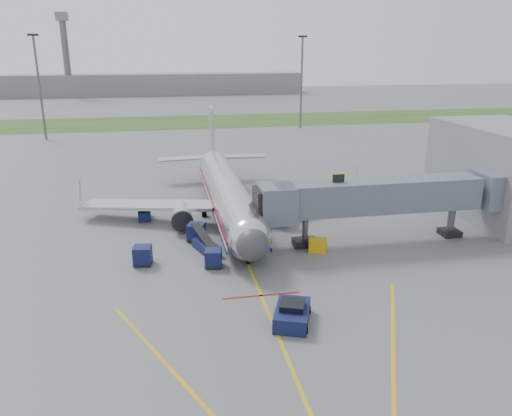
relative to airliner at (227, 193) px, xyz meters
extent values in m
plane|color=#565659|center=(0.00, -15.25, -2.65)|extent=(400.00, 400.00, 0.00)
cube|color=#2D4C1E|center=(0.00, 74.75, -2.64)|extent=(300.00, 25.00, 0.01)
cube|color=gold|center=(0.00, -17.25, -2.64)|extent=(0.25, 50.00, 0.01)
cube|color=maroon|center=(0.00, -19.25, -2.64)|extent=(6.00, 0.25, 0.01)
cube|color=gold|center=(-6.00, -29.25, -2.64)|extent=(9.52, 20.04, 0.01)
cube|color=gold|center=(6.00, -29.25, -2.64)|extent=(9.52, 20.04, 0.01)
cylinder|color=silver|center=(0.00, -0.25, 0.05)|extent=(3.80, 28.00, 3.80)
sphere|color=silver|center=(0.00, -14.25, 0.05)|extent=(3.80, 3.80, 3.80)
sphere|color=#38383D|center=(0.00, -15.55, 0.05)|extent=(2.74, 2.74, 2.74)
cube|color=black|center=(0.00, -14.65, 0.60)|extent=(2.20, 1.20, 0.55)
cone|color=silver|center=(0.00, 16.25, 0.05)|extent=(3.80, 5.00, 3.80)
cube|color=#B7BAC1|center=(0.00, 15.75, 4.05)|extent=(0.35, 4.20, 7.00)
cube|color=#B7BAC1|center=(-8.50, -0.25, -0.85)|extent=(15.10, 8.59, 1.13)
cube|color=#B7BAC1|center=(8.50, -0.25, -0.85)|extent=(15.10, 8.59, 1.13)
cylinder|color=silver|center=(-5.20, -3.25, -1.30)|extent=(2.10, 3.60, 2.10)
cylinder|color=silver|center=(5.20, -3.25, -1.30)|extent=(2.10, 3.60, 2.10)
cube|color=maroon|center=(1.92, -0.25, -0.30)|extent=(0.05, 28.00, 0.45)
cube|color=navy|center=(1.92, -0.25, -1.20)|extent=(0.05, 28.00, 0.35)
cylinder|color=black|center=(0.00, -13.25, -2.35)|extent=(0.28, 0.70, 0.70)
cylinder|color=black|center=(-2.60, 0.25, -2.20)|extent=(0.50, 1.00, 1.00)
cylinder|color=black|center=(2.60, 0.25, -2.20)|extent=(0.50, 1.00, 1.00)
cube|color=slate|center=(13.00, -10.25, 1.95)|extent=(20.00, 3.00, 3.00)
cube|color=slate|center=(3.20, -10.25, 1.75)|extent=(3.20, 3.60, 3.40)
cube|color=black|center=(2.00, -10.25, 1.75)|extent=(1.60, 3.00, 2.80)
cube|color=#CA9C0B|center=(9.00, -10.25, 3.75)|extent=(1.20, 0.15, 1.00)
cylinder|color=#595B60|center=(6.00, -10.25, -1.10)|extent=(0.56, 0.56, 3.10)
cube|color=black|center=(6.00, -10.25, -2.30)|extent=(2.20, 1.60, 0.70)
cylinder|color=#595B60|center=(21.00, -10.25, -1.10)|extent=(0.70, 0.70, 3.10)
cube|color=black|center=(21.00, -10.25, -2.35)|extent=(1.80, 1.80, 0.60)
cube|color=slate|center=(25.00, -10.25, 1.95)|extent=(3.00, 4.00, 3.40)
cube|color=slate|center=(30.00, -5.25, 2.35)|extent=(10.00, 16.00, 10.00)
cylinder|color=#595B60|center=(-30.00, 54.75, 7.35)|extent=(0.44, 0.44, 20.00)
cube|color=black|center=(-30.00, 54.75, 17.55)|extent=(2.00, 0.40, 0.40)
cylinder|color=#595B60|center=(25.00, 59.75, 7.35)|extent=(0.44, 0.44, 20.00)
cube|color=black|center=(25.00, 59.75, 17.55)|extent=(2.00, 0.40, 0.40)
cube|color=slate|center=(-10.00, 154.75, 1.35)|extent=(120.00, 14.00, 8.00)
cylinder|color=#595B60|center=(-40.00, 149.75, 11.35)|extent=(2.40, 2.40, 28.00)
cube|color=slate|center=(-40.00, 149.75, 25.85)|extent=(4.00, 4.00, 3.00)
cube|color=#0B1234|center=(1.33, -23.40, -2.09)|extent=(3.37, 4.20, 1.11)
cube|color=black|center=(1.33, -23.40, -1.38)|extent=(2.09, 2.09, 0.51)
cylinder|color=black|center=(0.01, -24.30, -2.24)|extent=(0.50, 0.84, 0.81)
cylinder|color=black|center=(1.71, -24.95, -2.24)|extent=(0.50, 0.84, 0.81)
cylinder|color=black|center=(0.94, -21.84, -2.24)|extent=(0.50, 0.84, 0.81)
cylinder|color=black|center=(2.64, -22.49, -2.24)|extent=(0.50, 0.84, 0.81)
cube|color=#0B1234|center=(-9.09, 0.51, -2.08)|extent=(1.40, 2.59, 1.02)
cube|color=black|center=(-9.09, 0.51, -1.22)|extent=(1.27, 1.67, 0.71)
cylinder|color=black|center=(-9.58, -0.42, -2.39)|extent=(0.24, 0.52, 0.51)
cylinder|color=black|center=(-8.56, -0.39, -2.39)|extent=(0.24, 0.52, 0.51)
cylinder|color=black|center=(-9.63, 1.41, -2.39)|extent=(0.24, 0.52, 0.51)
cylinder|color=black|center=(-8.61, 1.44, -2.39)|extent=(0.24, 0.52, 0.51)
cube|color=#0B1234|center=(-3.00, -13.34, -1.80)|extent=(1.59, 1.59, 1.38)
cube|color=black|center=(-3.00, -13.34, -2.48)|extent=(1.64, 1.64, 0.11)
cylinder|color=black|center=(-3.62, -13.78, -2.52)|extent=(0.23, 0.28, 0.25)
cylinder|color=black|center=(-2.56, -13.95, -2.52)|extent=(0.23, 0.28, 0.25)
cylinder|color=black|center=(-3.45, -12.73, -2.52)|extent=(0.23, 0.28, 0.25)
cylinder|color=black|center=(-2.39, -12.90, -2.52)|extent=(0.23, 0.28, 0.25)
cube|color=#0B1234|center=(-3.98, -7.03, -1.70)|extent=(1.99, 1.99, 1.55)
cube|color=black|center=(-3.98, -7.03, -2.47)|extent=(2.06, 2.06, 0.12)
cylinder|color=black|center=(-4.75, -7.38, -2.51)|extent=(0.30, 0.34, 0.28)
cylinder|color=black|center=(-3.63, -7.80, -2.51)|extent=(0.30, 0.34, 0.28)
cylinder|color=black|center=(-4.33, -6.26, -2.51)|extent=(0.30, 0.34, 0.28)
cylinder|color=black|center=(-3.21, -6.67, -2.51)|extent=(0.30, 0.34, 0.28)
cube|color=#0B1234|center=(-8.94, -11.75, -1.73)|extent=(1.67, 1.67, 1.50)
cube|color=black|center=(-8.94, -11.75, -2.47)|extent=(1.72, 1.72, 0.12)
cylinder|color=black|center=(-9.59, -12.26, -2.51)|extent=(0.24, 0.29, 0.27)
cylinder|color=black|center=(-8.44, -12.40, -2.51)|extent=(0.24, 0.29, 0.27)
cylinder|color=black|center=(-9.45, -11.11, -2.51)|extent=(0.24, 0.29, 0.27)
cylinder|color=black|center=(-8.30, -11.25, -2.51)|extent=(0.24, 0.29, 0.27)
cube|color=#0B1234|center=(-3.26, -9.94, -2.20)|extent=(2.51, 3.79, 0.88)
cube|color=black|center=(-3.43, -9.48, -1.27)|extent=(2.20, 4.02, 1.38)
cylinder|color=black|center=(-3.28, -11.30, -2.37)|extent=(0.39, 0.59, 0.55)
cylinder|color=black|center=(-2.36, -10.96, -2.37)|extent=(0.39, 0.59, 0.55)
cylinder|color=black|center=(-4.16, -8.91, -2.37)|extent=(0.39, 0.59, 0.55)
cylinder|color=black|center=(-3.24, -8.57, -2.37)|extent=(0.39, 0.59, 0.55)
cube|color=#CA9C0B|center=(6.78, -11.82, -2.01)|extent=(1.87, 1.59, 1.27)
cylinder|color=black|center=(6.30, -11.61, -2.49)|extent=(0.32, 0.37, 0.32)
cylinder|color=black|center=(7.27, -12.02, -2.49)|extent=(0.32, 0.37, 0.32)
imported|color=#A4E91B|center=(-5.22, -3.66, -1.76)|extent=(0.69, 0.78, 1.78)
camera|label=1|loc=(-6.67, -52.49, 15.30)|focal=35.00mm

